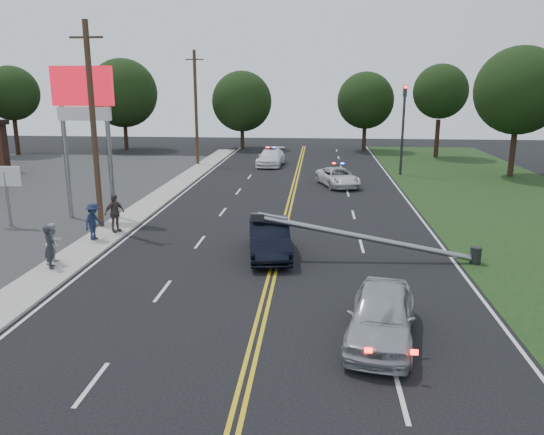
# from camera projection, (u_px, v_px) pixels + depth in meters

# --- Properties ---
(ground) EXTENTS (120.00, 120.00, 0.00)m
(ground) POSITION_uv_depth(u_px,v_px,m) (253.00, 351.00, 14.46)
(ground) COLOR black
(ground) RESTS_ON ground
(sidewalk) EXTENTS (1.80, 70.00, 0.12)m
(sidewalk) POSITION_uv_depth(u_px,v_px,m) (101.00, 239.00, 24.81)
(sidewalk) COLOR #A8A297
(sidewalk) RESTS_ON ground
(centerline_yellow) EXTENTS (0.36, 80.00, 0.00)m
(centerline_yellow) POSITION_uv_depth(u_px,v_px,m) (280.00, 244.00, 24.12)
(centerline_yellow) COLOR gold
(centerline_yellow) RESTS_ON ground
(pylon_sign) EXTENTS (3.20, 0.35, 8.00)m
(pylon_sign) POSITION_uv_depth(u_px,v_px,m) (84.00, 106.00, 27.41)
(pylon_sign) COLOR gray
(pylon_sign) RESTS_ON ground
(small_sign) EXTENTS (1.60, 0.14, 3.10)m
(small_sign) POSITION_uv_depth(u_px,v_px,m) (6.00, 181.00, 26.66)
(small_sign) COLOR gray
(small_sign) RESTS_ON ground
(traffic_signal) EXTENTS (0.28, 0.41, 7.05)m
(traffic_signal) POSITION_uv_depth(u_px,v_px,m) (403.00, 122.00, 41.73)
(traffic_signal) COLOR #2D2D30
(traffic_signal) RESTS_ON ground
(fallen_streetlight) EXTENTS (9.36, 0.44, 1.91)m
(fallen_streetlight) POSITION_uv_depth(u_px,v_px,m) (378.00, 240.00, 21.61)
(fallen_streetlight) COLOR #2D2D30
(fallen_streetlight) RESTS_ON ground
(utility_pole_mid) EXTENTS (1.60, 0.28, 10.00)m
(utility_pole_mid) POSITION_uv_depth(u_px,v_px,m) (93.00, 127.00, 25.59)
(utility_pole_mid) COLOR #382619
(utility_pole_mid) RESTS_ON ground
(utility_pole_far) EXTENTS (1.60, 0.28, 10.00)m
(utility_pole_far) POSITION_uv_depth(u_px,v_px,m) (196.00, 108.00, 46.85)
(utility_pole_far) COLOR #382619
(utility_pole_far) RESTS_ON ground
(tree_4) EXTENTS (5.47, 5.47, 8.98)m
(tree_4) POSITION_uv_depth(u_px,v_px,m) (11.00, 93.00, 53.73)
(tree_4) COLOR black
(tree_4) RESTS_ON ground
(tree_5) EXTENTS (7.42, 7.42, 9.90)m
(tree_5) POSITION_uv_depth(u_px,v_px,m) (123.00, 93.00, 57.91)
(tree_5) COLOR black
(tree_5) RESTS_ON ground
(tree_6) EXTENTS (6.68, 6.68, 8.61)m
(tree_6) POSITION_uv_depth(u_px,v_px,m) (242.00, 101.00, 59.12)
(tree_6) COLOR black
(tree_6) RESTS_ON ground
(tree_7) EXTENTS (6.08, 6.08, 8.47)m
(tree_7) POSITION_uv_depth(u_px,v_px,m) (366.00, 101.00, 57.10)
(tree_7) COLOR black
(tree_7) RESTS_ON ground
(tree_8) EXTENTS (5.28, 5.28, 9.08)m
(tree_8) POSITION_uv_depth(u_px,v_px,m) (440.00, 92.00, 51.52)
(tree_8) COLOR black
(tree_8) RESTS_ON ground
(tree_9) EXTENTS (6.67, 6.67, 9.97)m
(tree_9) POSITION_uv_depth(u_px,v_px,m) (519.00, 91.00, 40.32)
(tree_9) COLOR black
(tree_9) RESTS_ON ground
(crashed_sedan) EXTENTS (2.30, 4.90, 1.55)m
(crashed_sedan) POSITION_uv_depth(u_px,v_px,m) (269.00, 238.00, 22.37)
(crashed_sedan) COLOR black
(crashed_sedan) RESTS_ON ground
(waiting_sedan) EXTENTS (2.59, 4.77, 1.54)m
(waiting_sedan) POSITION_uv_depth(u_px,v_px,m) (381.00, 315.00, 14.87)
(waiting_sedan) COLOR #ABAEB3
(waiting_sedan) RESTS_ON ground
(emergency_a) EXTENTS (3.47, 5.08, 1.29)m
(emergency_a) POSITION_uv_depth(u_px,v_px,m) (338.00, 177.00, 37.86)
(emergency_a) COLOR silver
(emergency_a) RESTS_ON ground
(emergency_b) EXTENTS (2.44, 5.29, 1.50)m
(emergency_b) POSITION_uv_depth(u_px,v_px,m) (271.00, 157.00, 47.43)
(emergency_b) COLOR white
(emergency_b) RESTS_ON ground
(bystander_a) EXTENTS (0.62, 0.73, 1.70)m
(bystander_a) POSITION_uv_depth(u_px,v_px,m) (50.00, 247.00, 20.48)
(bystander_a) COLOR #282930
(bystander_a) RESTS_ON sidewalk
(bystander_b) EXTENTS (0.80, 0.93, 1.63)m
(bystander_b) POSITION_uv_depth(u_px,v_px,m) (54.00, 243.00, 21.08)
(bystander_b) COLOR silver
(bystander_b) RESTS_ON sidewalk
(bystander_c) EXTENTS (0.90, 1.23, 1.71)m
(bystander_c) POSITION_uv_depth(u_px,v_px,m) (93.00, 222.00, 24.24)
(bystander_c) COLOR #1A2541
(bystander_c) RESTS_ON sidewalk
(bystander_d) EXTENTS (0.98, 1.16, 1.87)m
(bystander_d) POSITION_uv_depth(u_px,v_px,m) (115.00, 213.00, 25.52)
(bystander_d) COLOR #4E433E
(bystander_d) RESTS_ON sidewalk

